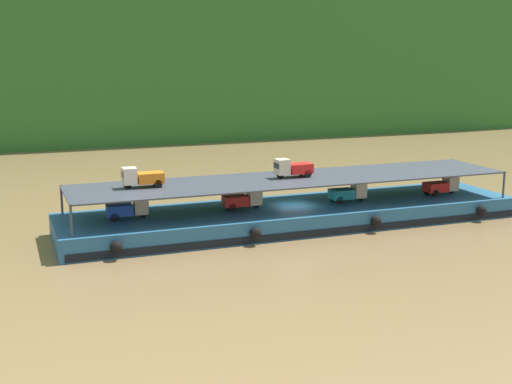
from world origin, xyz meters
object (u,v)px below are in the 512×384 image
at_px(mini_truck_lower_mid, 348,193).
at_px(mini_truck_lower_stern, 128,208).
at_px(mini_truck_upper_mid, 293,168).
at_px(mini_truck_lower_aft, 243,199).
at_px(mini_truck_upper_stern, 142,177).
at_px(mini_truck_lower_fore, 442,186).
at_px(cargo_barge, 294,215).

bearing_deg(mini_truck_lower_mid, mini_truck_lower_stern, 177.82).
bearing_deg(mini_truck_upper_mid, mini_truck_lower_aft, -178.48).
bearing_deg(mini_truck_upper_stern, mini_truck_lower_fore, -2.57).
xyz_separation_m(cargo_barge, mini_truck_upper_stern, (-10.91, 0.53, 3.44)).
bearing_deg(mini_truck_upper_stern, mini_truck_lower_stern, -168.64).
relative_size(mini_truck_lower_stern, mini_truck_lower_fore, 1.01).
distance_m(mini_truck_lower_fore, mini_truck_upper_stern, 23.30).
bearing_deg(cargo_barge, mini_truck_lower_fore, -2.36).
relative_size(cargo_barge, mini_truck_lower_aft, 12.16).
distance_m(mini_truck_lower_aft, mini_truck_lower_mid, 8.11).
xyz_separation_m(cargo_barge, mini_truck_lower_mid, (4.22, -0.29, 1.44)).
bearing_deg(mini_truck_lower_mid, mini_truck_lower_aft, 176.06).
relative_size(mini_truck_lower_stern, mini_truck_lower_mid, 1.00).
distance_m(mini_truck_lower_stern, mini_truck_lower_fore, 24.26).
xyz_separation_m(cargo_barge, mini_truck_lower_aft, (-3.87, 0.26, 1.44)).
height_order(mini_truck_lower_mid, mini_truck_upper_stern, mini_truck_upper_stern).
height_order(mini_truck_lower_stern, mini_truck_lower_aft, same).
bearing_deg(mini_truck_lower_mid, mini_truck_lower_fore, -1.52).
bearing_deg(mini_truck_lower_aft, cargo_barge, -3.91).
relative_size(mini_truck_lower_stern, mini_truck_upper_mid, 1.00).
relative_size(mini_truck_upper_stern, mini_truck_upper_mid, 0.99).
bearing_deg(mini_truck_lower_aft, mini_truck_lower_mid, -3.94).
distance_m(mini_truck_lower_aft, mini_truck_upper_stern, 7.33).
distance_m(mini_truck_lower_stern, mini_truck_lower_aft, 8.10).
relative_size(cargo_barge, mini_truck_lower_fore, 12.21).
relative_size(mini_truck_lower_aft, mini_truck_upper_stern, 1.01).
height_order(cargo_barge, mini_truck_lower_mid, mini_truck_lower_mid).
height_order(cargo_barge, mini_truck_upper_stern, mini_truck_upper_stern).
bearing_deg(mini_truck_lower_fore, mini_truck_lower_stern, 178.04).
bearing_deg(mini_truck_lower_stern, mini_truck_upper_stern, 11.36).
height_order(mini_truck_lower_stern, mini_truck_lower_mid, same).
xyz_separation_m(cargo_barge, mini_truck_upper_mid, (-0.02, 0.37, 3.44)).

